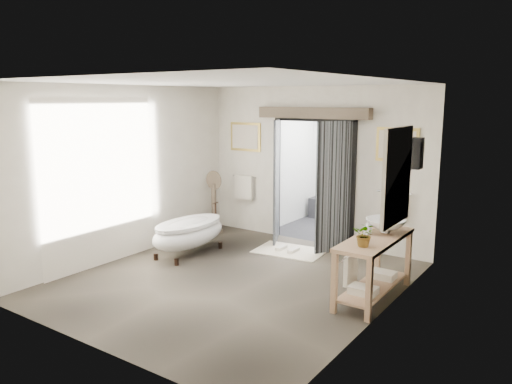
{
  "coord_description": "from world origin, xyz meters",
  "views": [
    {
      "loc": [
        4.3,
        -5.65,
        2.68
      ],
      "look_at": [
        0.0,
        0.6,
        1.25
      ],
      "focal_mm": 35.0,
      "sensor_mm": 36.0,
      "label": 1
    }
  ],
  "objects_px": {
    "clawfoot_tub": "(189,233)",
    "basin": "(386,226)",
    "rug": "(290,251)",
    "vanity": "(372,262)"
  },
  "relations": [
    {
      "from": "clawfoot_tub",
      "to": "vanity",
      "type": "xyz_separation_m",
      "value": [
        3.36,
        -0.06,
        0.12
      ]
    },
    {
      "from": "vanity",
      "to": "rug",
      "type": "xyz_separation_m",
      "value": [
        -1.98,
        1.18,
        -0.5
      ]
    },
    {
      "from": "rug",
      "to": "basin",
      "type": "relative_size",
      "value": 2.16
    },
    {
      "from": "clawfoot_tub",
      "to": "basin",
      "type": "relative_size",
      "value": 2.91
    },
    {
      "from": "clawfoot_tub",
      "to": "basin",
      "type": "xyz_separation_m",
      "value": [
        3.4,
        0.29,
        0.56
      ]
    },
    {
      "from": "clawfoot_tub",
      "to": "basin",
      "type": "distance_m",
      "value": 3.45
    },
    {
      "from": "rug",
      "to": "basin",
      "type": "distance_m",
      "value": 2.38
    },
    {
      "from": "rug",
      "to": "basin",
      "type": "bearing_deg",
      "value": -22.32
    },
    {
      "from": "vanity",
      "to": "basin",
      "type": "bearing_deg",
      "value": 83.74
    },
    {
      "from": "clawfoot_tub",
      "to": "vanity",
      "type": "distance_m",
      "value": 3.36
    }
  ]
}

